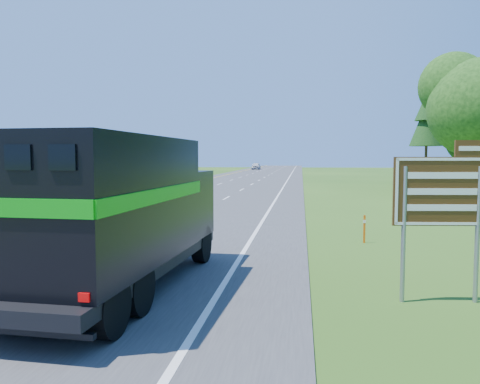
{
  "coord_description": "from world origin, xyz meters",
  "views": [
    {
      "loc": [
        7.28,
        4.11,
        3.01
      ],
      "look_at": [
        4.48,
        25.47,
        1.42
      ],
      "focal_mm": 35.0,
      "sensor_mm": 36.0,
      "label": 1
    }
  ],
  "objects_px": {
    "far_car": "(256,166)",
    "white_suv": "(136,188)",
    "horse_truck": "(120,210)",
    "exit_sign": "(443,198)"
  },
  "relations": [
    {
      "from": "white_suv",
      "to": "far_car",
      "type": "distance_m",
      "value": 88.05
    },
    {
      "from": "far_car",
      "to": "white_suv",
      "type": "bearing_deg",
      "value": -88.93
    },
    {
      "from": "exit_sign",
      "to": "horse_truck",
      "type": "bearing_deg",
      "value": 175.38
    },
    {
      "from": "horse_truck",
      "to": "exit_sign",
      "type": "height_order",
      "value": "horse_truck"
    },
    {
      "from": "far_car",
      "to": "exit_sign",
      "type": "relative_size",
      "value": 1.48
    },
    {
      "from": "white_suv",
      "to": "far_car",
      "type": "xyz_separation_m",
      "value": [
        -0.68,
        88.05,
        -0.14
      ]
    },
    {
      "from": "horse_truck",
      "to": "exit_sign",
      "type": "xyz_separation_m",
      "value": [
        6.87,
        0.18,
        0.32
      ]
    },
    {
      "from": "white_suv",
      "to": "horse_truck",
      "type": "bearing_deg",
      "value": -69.87
    },
    {
      "from": "horse_truck",
      "to": "far_car",
      "type": "height_order",
      "value": "horse_truck"
    },
    {
      "from": "exit_sign",
      "to": "far_car",
      "type": "bearing_deg",
      "value": 91.4
    }
  ]
}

